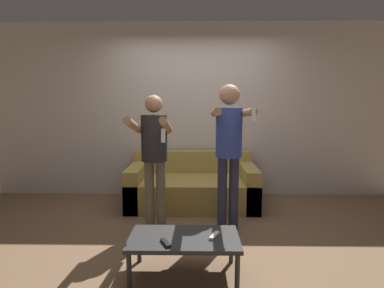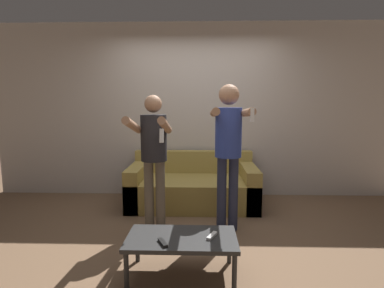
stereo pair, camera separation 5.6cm
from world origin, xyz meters
The scene contains 8 objects.
ground_plane centered at (0.00, 0.00, 0.00)m, with size 14.00×14.00×0.00m, color brown.
wall_back centered at (0.00, 1.56, 1.35)m, with size 6.40×0.06×2.70m.
couch centered at (-0.03, 1.05, 0.25)m, with size 1.81×0.95×0.74m.
person_standing_left centered at (-0.45, 0.13, 0.97)m, with size 0.42×0.77×1.56m.
person_standing_right centered at (0.39, 0.14, 1.05)m, with size 0.42×0.71×1.68m.
coffee_table centered at (-0.08, -0.79, 0.31)m, with size 0.93×0.50×0.34m.
remote_near centered at (-0.22, -0.93, 0.36)m, with size 0.10×0.15×0.02m.
remote_far centered at (0.18, -0.79, 0.36)m, with size 0.10×0.15×0.02m.
Camera 1 is at (0.02, -3.20, 1.47)m, focal length 28.00 mm.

